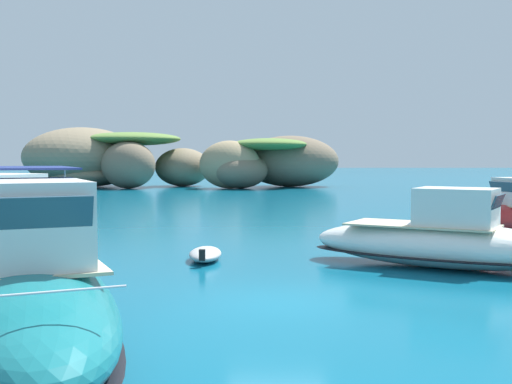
# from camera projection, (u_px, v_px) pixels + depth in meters

# --- Properties ---
(ground_plane) EXTENTS (400.00, 400.00, 0.00)m
(ground_plane) POSITION_uv_depth(u_px,v_px,m) (277.00, 302.00, 15.99)
(ground_plane) COLOR #0C5B7A
(islet_large) EXTENTS (25.84, 19.53, 7.15)m
(islet_large) POSITION_uv_depth(u_px,v_px,m) (100.00, 159.00, 77.82)
(islet_large) COLOR #84755B
(islet_large) RESTS_ON ground
(islet_small) EXTENTS (16.96, 13.88, 6.15)m
(islet_small) POSITION_uv_depth(u_px,v_px,m) (269.00, 162.00, 76.46)
(islet_small) COLOR #756651
(islet_small) RESTS_ON ground
(motorboat_white) EXTENTS (8.95, 6.62, 2.59)m
(motorboat_white) POSITION_uv_depth(u_px,v_px,m) (442.00, 241.00, 20.94)
(motorboat_white) COLOR white
(motorboat_white) RESTS_ON ground
(motorboat_teal) EXTENTS (7.31, 11.15, 3.37)m
(motorboat_teal) POSITION_uv_depth(u_px,v_px,m) (18.00, 292.00, 12.06)
(motorboat_teal) COLOR #19727A
(motorboat_teal) RESTS_ON ground
(dinghy_tender) EXTENTS (1.11, 2.80, 0.58)m
(dinghy_tender) POSITION_uv_depth(u_px,v_px,m) (204.00, 254.00, 22.44)
(dinghy_tender) COLOR #B2B2B2
(dinghy_tender) RESTS_ON ground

